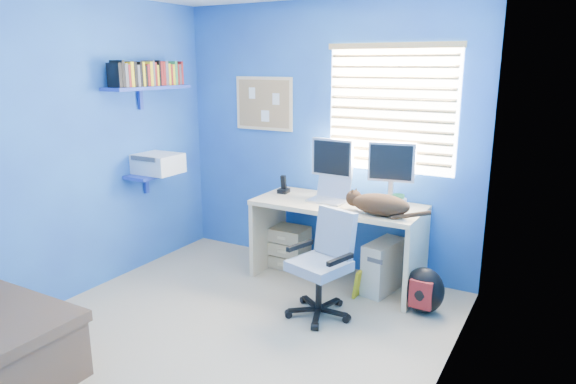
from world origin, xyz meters
The scene contains 20 objects.
floor centered at (0.00, 0.00, 0.00)m, with size 3.00×3.20×0.00m, color tan.
wall_back centered at (0.00, 1.60, 1.25)m, with size 3.00×0.01×2.50m, color #2146A3.
wall_left centered at (-1.50, 0.00, 1.25)m, with size 0.01×3.20×2.50m, color #2146A3.
wall_right centered at (1.50, 0.00, 1.25)m, with size 0.01×3.20×2.50m, color #2146A3.
desk centered at (0.31, 1.26, 0.37)m, with size 1.49×0.65×0.74m, color beige.
laptop centered at (0.21, 1.26, 0.85)m, with size 0.33×0.26×0.22m, color silver.
monitor_left centered at (0.18, 1.42, 1.01)m, with size 0.40×0.12×0.54m, color silver.
monitor_right centered at (0.72, 1.47, 1.01)m, with size 0.40×0.12×0.54m, color silver.
phone centered at (-0.28, 1.33, 0.82)m, with size 0.09×0.11×0.17m, color black.
mug centered at (0.81, 1.42, 0.79)m, with size 0.10×0.09×0.10m, color #2B8347.
cd_spindle centered at (0.82, 1.41, 0.78)m, with size 0.13×0.13×0.07m, color silver.
cat centered at (0.76, 1.09, 0.83)m, with size 0.48×0.25×0.17m, color black.
tower_pc centered at (0.75, 1.26, 0.23)m, with size 0.19×0.44×0.45m, color beige.
drawer_boxes centered at (-0.23, 1.34, 0.20)m, with size 0.35×0.28×0.41m, color tan.
yellow_book centered at (0.61, 1.06, 0.12)m, with size 0.03×0.17×0.24m, color yellow.
backpack centered at (1.17, 1.04, 0.19)m, with size 0.32×0.24×0.38m, color black.
office_chair centered at (0.48, 0.62, 0.31)m, with size 0.59×0.59×0.83m.
window_blinds centered at (0.65, 1.57, 1.55)m, with size 1.15×0.05×1.10m.
corkboard centered at (-0.65, 1.58, 1.55)m, with size 0.64×0.02×0.52m.
wall_shelves centered at (-1.35, 0.75, 1.43)m, with size 0.42×0.90×1.05m.
Camera 1 is at (2.08, -2.76, 1.93)m, focal length 32.00 mm.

